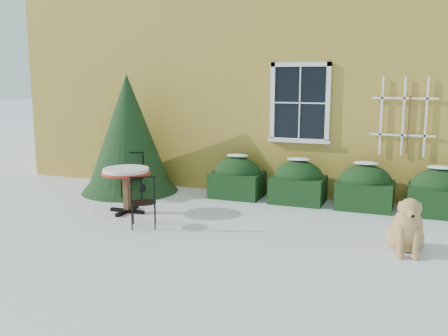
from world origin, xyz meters
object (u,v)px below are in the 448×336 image
at_px(evergreen_shrub, 129,145).
at_px(patio_chair_far, 133,176).
at_px(patio_chair_near, 143,201).
at_px(dog, 407,229).
at_px(bistro_table, 126,176).

xyz_separation_m(evergreen_shrub, patio_chair_far, (0.45, -0.61, -0.55)).
distance_m(patio_chair_near, dog, 4.15).
distance_m(patio_chair_far, dog, 5.53).
xyz_separation_m(evergreen_shrub, dog, (5.80, -2.00, -0.68)).
relative_size(evergreen_shrub, bistro_table, 2.83).
bearing_deg(bistro_table, dog, -5.08).
distance_m(patio_chair_near, patio_chair_far, 2.06).
bearing_deg(patio_chair_far, bistro_table, -87.73).
height_order(bistro_table, patio_chair_near, patio_chair_near).
xyz_separation_m(evergreen_shrub, patio_chair_near, (1.67, -2.27, -0.58)).
height_order(evergreen_shrub, dog, evergreen_shrub).
bearing_deg(patio_chair_far, patio_chair_near, -76.63).
bearing_deg(patio_chair_near, patio_chair_far, -82.23).
xyz_separation_m(bistro_table, patio_chair_near, (0.77, -0.71, -0.25)).
relative_size(evergreen_shrub, patio_chair_near, 2.85).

